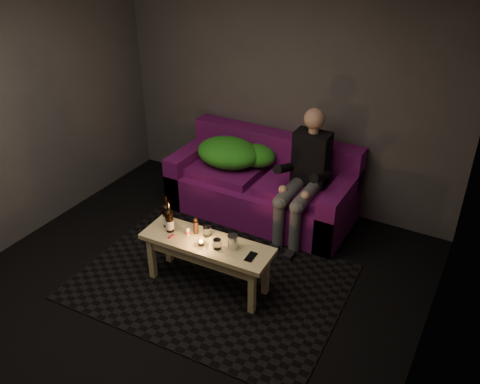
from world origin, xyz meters
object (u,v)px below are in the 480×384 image
at_px(sofa, 263,187).
at_px(beer_bottle_a, 167,215).
at_px(coffee_table, 207,250).
at_px(beer_bottle_b, 169,220).
at_px(person, 304,174).
at_px(steel_cup, 233,242).

xyz_separation_m(sofa, beer_bottle_a, (-0.30, -1.37, 0.30)).
bearing_deg(coffee_table, sofa, 95.99).
distance_m(coffee_table, beer_bottle_a, 0.49).
bearing_deg(coffee_table, beer_bottle_b, -176.97).
height_order(person, steel_cup, person).
bearing_deg(steel_cup, beer_bottle_b, -175.09).
xyz_separation_m(beer_bottle_b, steel_cup, (0.63, 0.05, -0.05)).
distance_m(person, coffee_table, 1.34).
bearing_deg(beer_bottle_b, coffee_table, 3.03).
height_order(person, beer_bottle_a, person).
height_order(beer_bottle_a, steel_cup, beer_bottle_a).
bearing_deg(steel_cup, sofa, 106.09).
distance_m(coffee_table, beer_bottle_b, 0.43).
bearing_deg(sofa, steel_cup, -73.91).
height_order(sofa, beer_bottle_a, sofa).
height_order(person, beer_bottle_b, person).
xyz_separation_m(sofa, steel_cup, (0.40, -1.37, 0.25)).
xyz_separation_m(beer_bottle_a, steel_cup, (0.70, -0.00, -0.05)).
bearing_deg(beer_bottle_a, sofa, 77.64).
relative_size(person, steel_cup, 10.62).
xyz_separation_m(beer_bottle_a, beer_bottle_b, (0.07, -0.05, -0.00)).
height_order(sofa, person, person).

